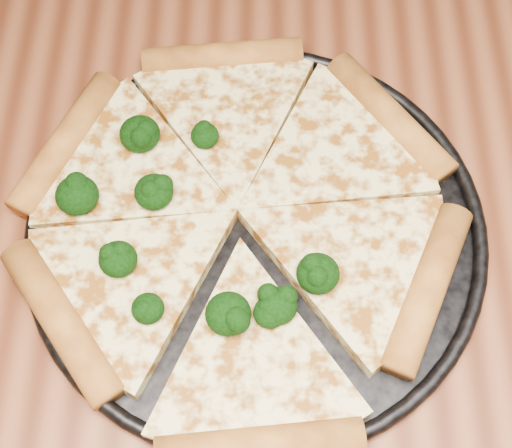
{
  "coord_description": "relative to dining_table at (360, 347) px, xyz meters",
  "views": [
    {
      "loc": [
        -0.09,
        -0.22,
        1.31
      ],
      "look_at": [
        -0.1,
        0.07,
        0.77
      ],
      "focal_mm": 51.78,
      "sensor_mm": 36.0,
      "label": 1
    }
  ],
  "objects": [
    {
      "name": "pizza_pan",
      "position": [
        -0.1,
        0.07,
        0.1
      ],
      "size": [
        0.39,
        0.39,
        0.02
      ],
      "color": "black",
      "rests_on": "dining_table"
    },
    {
      "name": "broccoli_florets",
      "position": [
        -0.15,
        0.05,
        0.12
      ],
      "size": [
        0.23,
        0.2,
        0.03
      ],
      "color": "black",
      "rests_on": "pizza"
    },
    {
      "name": "pizza",
      "position": [
        -0.11,
        0.07,
        0.11
      ],
      "size": [
        0.39,
        0.4,
        0.03
      ],
      "rotation": [
        0.0,
        0.0,
        0.11
      ],
      "color": "#F4E595",
      "rests_on": "pizza_pan"
    },
    {
      "name": "dining_table",
      "position": [
        0.0,
        0.0,
        0.0
      ],
      "size": [
        1.2,
        0.9,
        0.75
      ],
      "color": "brown",
      "rests_on": "ground"
    }
  ]
}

